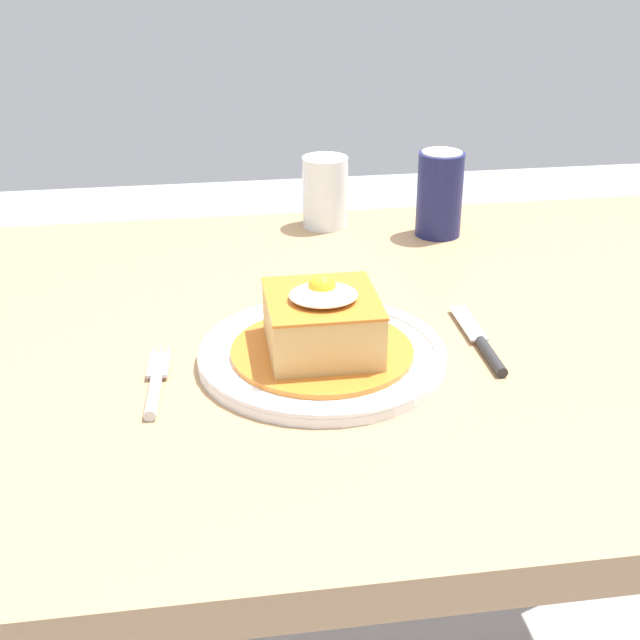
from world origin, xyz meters
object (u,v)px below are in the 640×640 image
soda_can (440,194)px  knife (484,346)px  main_plate (323,354)px  drinking_glass (325,197)px  fork (155,386)px

soda_can → knife: bearing=-97.6°
main_plate → drinking_glass: (0.07, 0.43, 0.04)m
soda_can → drinking_glass: 0.17m
fork → knife: 0.36m
main_plate → knife: bearing=-1.0°
main_plate → drinking_glass: size_ratio=2.53×
knife → soda_can: size_ratio=1.33×
knife → drinking_glass: (-0.11, 0.43, 0.04)m
main_plate → fork: (-0.18, -0.04, -0.00)m
main_plate → soda_can: (0.23, 0.36, 0.05)m
main_plate → fork: size_ratio=1.88×
main_plate → fork: main_plate is taller
main_plate → knife: main_plate is taller
fork → soda_can: (0.40, 0.40, 0.06)m
soda_can → drinking_glass: (-0.16, 0.06, -0.02)m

